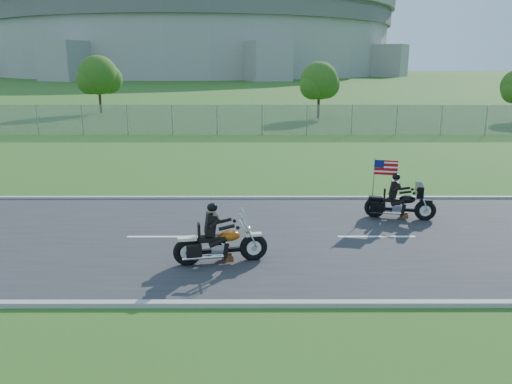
{
  "coord_description": "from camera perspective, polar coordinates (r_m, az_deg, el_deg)",
  "views": [
    {
      "loc": [
        0.55,
        -13.36,
        4.93
      ],
      "look_at": [
        0.57,
        0.0,
        1.36
      ],
      "focal_mm": 35.0,
      "sensor_mm": 36.0,
      "label": 1
    }
  ],
  "objects": [
    {
      "name": "tree_fence_near",
      "position": [
        43.79,
        7.29,
        12.28
      ],
      "size": [
        3.52,
        3.28,
        4.75
      ],
      "color": "#382316",
      "rests_on": "ground"
    },
    {
      "name": "ground",
      "position": [
        14.25,
        -2.3,
        -5.28
      ],
      "size": [
        420.0,
        420.0,
        0.0
      ],
      "primitive_type": "plane",
      "color": "#275B1C",
      "rests_on": "ground"
    },
    {
      "name": "tree_fence_mid",
      "position": [
        49.6,
        -17.51,
        12.41
      ],
      "size": [
        3.96,
        3.69,
        5.3
      ],
      "color": "#382316",
      "rests_on": "ground"
    },
    {
      "name": "curb_north",
      "position": [
        18.09,
        -1.82,
        -0.69
      ],
      "size": [
        120.0,
        0.18,
        0.12
      ],
      "primitive_type": "cube",
      "color": "#9E9B93",
      "rests_on": "ground"
    },
    {
      "name": "motorcycle_lead",
      "position": [
        12.39,
        -4.21,
        -6.0
      ],
      "size": [
        2.34,
        0.86,
        1.59
      ],
      "rotation": [
        0.0,
        0.0,
        0.19
      ],
      "color": "black",
      "rests_on": "ground"
    },
    {
      "name": "stadium",
      "position": [
        184.82,
        -6.82,
        18.17
      ],
      "size": [
        140.4,
        140.4,
        29.2
      ],
      "color": "#A3A099",
      "rests_on": "ground"
    },
    {
      "name": "fence",
      "position": [
        34.05,
        -9.57,
        8.13
      ],
      "size": [
        60.0,
        0.03,
        2.0
      ],
      "primitive_type": "cube",
      "color": "gray",
      "rests_on": "ground"
    },
    {
      "name": "road",
      "position": [
        14.25,
        -2.3,
        -5.21
      ],
      "size": [
        120.0,
        8.0,
        0.04
      ],
      "primitive_type": "cube",
      "color": "#28282B",
      "rests_on": "ground"
    },
    {
      "name": "motorcycle_follow",
      "position": [
        16.36,
        16.12,
        -1.31
      ],
      "size": [
        2.19,
        0.92,
        1.84
      ],
      "rotation": [
        0.0,
        0.0,
        -0.21
      ],
      "color": "black",
      "rests_on": "ground"
    },
    {
      "name": "curb_south",
      "position": [
        10.53,
        -3.14,
        -12.68
      ],
      "size": [
        120.0,
        0.18,
        0.12
      ],
      "primitive_type": "cube",
      "color": "#9E9B93",
      "rests_on": "ground"
    }
  ]
}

